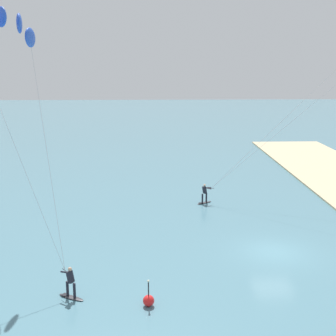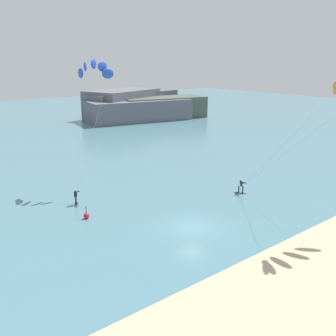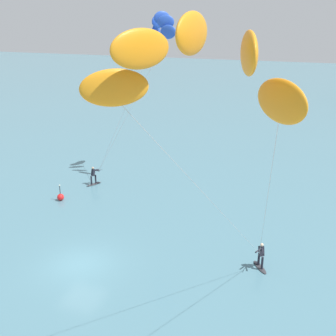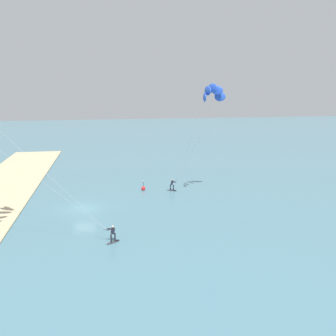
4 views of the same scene
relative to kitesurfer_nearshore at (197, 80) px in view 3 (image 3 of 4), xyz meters
The scene contains 4 objects.
ground_plane 17.80m from the kitesurfer_nearshore, 138.98° to the left, with size 240.00×240.00×0.00m, color slate.
kitesurfer_nearshore is the anchor object (origin of this frame).
kitesurfer_mid_water 25.71m from the kitesurfer_nearshore, 112.92° to the left, with size 7.29×6.70×14.57m.
marker_buoy 25.66m from the kitesurfer_nearshore, 134.57° to the left, with size 0.56×0.56×1.38m.
Camera 3 is at (12.53, -19.60, 14.54)m, focal length 46.01 mm.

